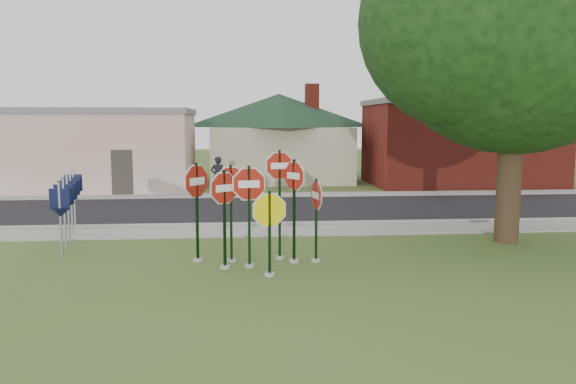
{
  "coord_description": "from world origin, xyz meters",
  "views": [
    {
      "loc": [
        -0.32,
        -12.25,
        3.54
      ],
      "look_at": [
        0.87,
        2.0,
        1.74
      ],
      "focal_mm": 35.0,
      "sensor_mm": 36.0,
      "label": 1
    }
  ],
  "objects": [
    {
      "name": "sidewalk_near",
      "position": [
        0.0,
        5.5,
        0.03
      ],
      "size": [
        60.0,
        1.6,
        0.06
      ],
      "primitive_type": "cube",
      "color": "#97968E",
      "rests_on": "ground"
    },
    {
      "name": "ground",
      "position": [
        0.0,
        0.0,
        0.0
      ],
      "size": [
        120.0,
        120.0,
        0.0
      ],
      "primitive_type": "plane",
      "color": "#395720",
      "rests_on": "ground"
    },
    {
      "name": "stop_sign_back_right",
      "position": [
        0.65,
        1.92,
        1.82
      ],
      "size": [
        0.99,
        0.24,
        2.92
      ],
      "color": "#9C9991",
      "rests_on": "ground"
    },
    {
      "name": "stop_sign_yellow",
      "position": [
        0.31,
        0.34,
        1.23
      ],
      "size": [
        1.08,
        0.24,
        2.08
      ],
      "color": "#9C9991",
      "rests_on": "ground"
    },
    {
      "name": "curb",
      "position": [
        0.0,
        6.5,
        0.07
      ],
      "size": [
        60.0,
        0.2,
        0.14
      ],
      "primitive_type": "cube",
      "color": "#97968E",
      "rests_on": "ground"
    },
    {
      "name": "pedestrian",
      "position": [
        -1.42,
        14.11,
        0.99
      ],
      "size": [
        0.74,
        0.56,
        1.85
      ],
      "primitive_type": "imported",
      "rotation": [
        0.0,
        0.0,
        3.32
      ],
      "color": "black",
      "rests_on": "sidewalk_far"
    },
    {
      "name": "stop_sign_far_left",
      "position": [
        -1.45,
        1.85,
        1.66
      ],
      "size": [
        0.72,
        0.94,
        2.64
      ],
      "color": "#9C9991",
      "rests_on": "ground"
    },
    {
      "name": "building_stucco",
      "position": [
        -9.0,
        18.0,
        2.15
      ],
      "size": [
        12.2,
        6.2,
        4.2
      ],
      "color": "beige",
      "rests_on": "ground"
    },
    {
      "name": "building_house",
      "position": [
        2.0,
        22.0,
        3.65
      ],
      "size": [
        11.6,
        11.6,
        6.2
      ],
      "color": "#B8B092",
      "rests_on": "ground"
    },
    {
      "name": "stop_sign_far_right",
      "position": [
        1.55,
        1.56,
        1.33
      ],
      "size": [
        0.24,
        1.01,
        2.22
      ],
      "color": "#9C9991",
      "rests_on": "ground"
    },
    {
      "name": "bg_tree_right",
      "position": [
        22.0,
        26.0,
        5.58
      ],
      "size": [
        5.6,
        5.6,
        8.4
      ],
      "color": "#311F16",
      "rests_on": "ground"
    },
    {
      "name": "road",
      "position": [
        0.0,
        10.0,
        0.02
      ],
      "size": [
        60.0,
        7.0,
        0.04
      ],
      "primitive_type": "cube",
      "color": "black",
      "rests_on": "ground"
    },
    {
      "name": "route_sign_row",
      "position": [
        -5.4,
        4.5,
        1.22
      ],
      "size": [
        1.43,
        4.63,
        2.0
      ],
      "color": "#59595E",
      "rests_on": "ground"
    },
    {
      "name": "stop_sign_back_left",
      "position": [
        -0.59,
        1.69,
        1.59
      ],
      "size": [
        1.02,
        0.24,
        2.58
      ],
      "color": "#9C9991",
      "rests_on": "ground"
    },
    {
      "name": "oak_tree",
      "position": [
        7.5,
        3.5,
        6.57
      ],
      "size": [
        11.58,
        10.98,
        10.57
      ],
      "color": "#311F16",
      "rests_on": "ground"
    },
    {
      "name": "stop_sign_left",
      "position": [
        -0.74,
        1.09,
        1.55
      ],
      "size": [
        0.88,
        0.65,
        2.5
      ],
      "color": "#9C9991",
      "rests_on": "ground"
    },
    {
      "name": "sidewalk_far",
      "position": [
        0.0,
        14.3,
        0.03
      ],
      "size": [
        60.0,
        1.6,
        0.06
      ],
      "primitive_type": "cube",
      "color": "#97968E",
      "rests_on": "ground"
    },
    {
      "name": "building_brick",
      "position": [
        12.0,
        18.5,
        2.4
      ],
      "size": [
        10.2,
        6.2,
        4.75
      ],
      "color": "maroon",
      "rests_on": "ground"
    },
    {
      "name": "stop_sign_center",
      "position": [
        -0.14,
        1.16,
        1.63
      ],
      "size": [
        1.11,
        0.24,
        2.61
      ],
      "color": "#9C9991",
      "rests_on": "ground"
    },
    {
      "name": "stop_sign_right",
      "position": [
        0.99,
        1.54,
        1.68
      ],
      "size": [
        0.6,
        0.83,
        2.71
      ],
      "color": "#9C9991",
      "rests_on": "ground"
    }
  ]
}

